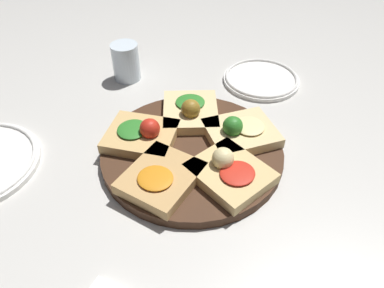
{
  "coord_description": "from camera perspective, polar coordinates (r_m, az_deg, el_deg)",
  "views": [
    {
      "loc": [
        0.07,
        -0.54,
        0.51
      ],
      "look_at": [
        0.0,
        0.0,
        0.03
      ],
      "focal_mm": 35.0,
      "sensor_mm": 36.0,
      "label": 1
    }
  ],
  "objects": [
    {
      "name": "focaccia_slice_1",
      "position": [
        0.67,
        5.74,
        -4.13
      ],
      "size": [
        0.18,
        0.18,
        0.05
      ],
      "color": "#DBB775",
      "rests_on": "serving_board"
    },
    {
      "name": "serving_board",
      "position": [
        0.74,
        0.0,
        -1.18
      ],
      "size": [
        0.36,
        0.36,
        0.02
      ],
      "primitive_type": "cylinder",
      "color": "#422819",
      "rests_on": "ground_plane"
    },
    {
      "name": "plate_right",
      "position": [
        0.98,
        10.51,
        9.77
      ],
      "size": [
        0.19,
        0.19,
        0.02
      ],
      "color": "white",
      "rests_on": "ground_plane"
    },
    {
      "name": "water_glass",
      "position": [
        0.97,
        -10.04,
        12.21
      ],
      "size": [
        0.07,
        0.07,
        0.09
      ],
      "primitive_type": "cylinder",
      "color": "silver",
      "rests_on": "ground_plane"
    },
    {
      "name": "focaccia_slice_3",
      "position": [
        0.8,
        -0.23,
        5.1
      ],
      "size": [
        0.13,
        0.15,
        0.05
      ],
      "color": "#E5C689",
      "rests_on": "serving_board"
    },
    {
      "name": "focaccia_slice_2",
      "position": [
        0.76,
        7.39,
        1.92
      ],
      "size": [
        0.17,
        0.16,
        0.05
      ],
      "color": "#E5C689",
      "rests_on": "serving_board"
    },
    {
      "name": "ground_plane",
      "position": [
        0.75,
        0.0,
        -1.74
      ],
      "size": [
        3.0,
        3.0,
        0.0
      ],
      "primitive_type": "plane",
      "color": "beige"
    },
    {
      "name": "focaccia_slice_0",
      "position": [
        0.66,
        -4.77,
        -5.13
      ],
      "size": [
        0.16,
        0.17,
        0.03
      ],
      "color": "tan",
      "rests_on": "serving_board"
    },
    {
      "name": "focaccia_slice_4",
      "position": [
        0.75,
        -7.65,
        1.47
      ],
      "size": [
        0.15,
        0.13,
        0.05
      ],
      "color": "tan",
      "rests_on": "serving_board"
    }
  ]
}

